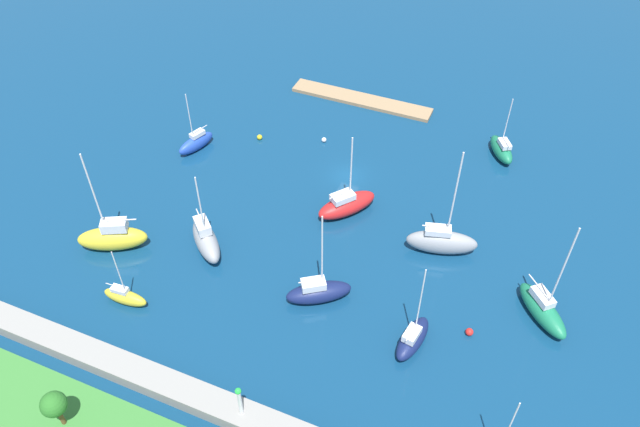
{
  "coord_description": "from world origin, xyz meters",
  "views": [
    {
      "loc": [
        -19.84,
        56.41,
        50.91
      ],
      "look_at": [
        0.0,
        9.13,
        1.5
      ],
      "focal_mm": 34.62,
      "sensor_mm": 36.0,
      "label": 1
    }
  ],
  "objects": [
    {
      "name": "pier_dock",
      "position": [
        4.23,
        -16.58,
        0.25
      ],
      "size": [
        20.91,
        3.07,
        0.5
      ],
      "primitive_type": "cube",
      "color": "#997A56",
      "rests_on": "ground"
    },
    {
      "name": "sailboat_gray_west_end",
      "position": [
        -14.11,
        8.11,
        1.6
      ],
      "size": [
        8.15,
        4.33,
        14.05
      ],
      "rotation": [
        0.0,
        0.0,
        3.41
      ],
      "color": "gray",
      "rests_on": "water"
    },
    {
      "name": "sailboat_green_lone_south",
      "position": [
        -25.79,
        12.95,
        1.23
      ],
      "size": [
        6.58,
        6.88,
        13.1
      ],
      "rotation": [
        0.0,
        0.0,
        2.31
      ],
      "color": "#19724C",
      "rests_on": "water"
    },
    {
      "name": "sailboat_blue_far_north",
      "position": [
        20.56,
        2.59,
        1.1
      ],
      "size": [
        3.33,
        5.79,
        8.73
      ],
      "rotation": [
        0.0,
        0.0,
        1.24
      ],
      "color": "#2347B2",
      "rests_on": "water"
    },
    {
      "name": "sailboat_green_outer_mooring",
      "position": [
        -17.03,
        -11.62,
        1.1
      ],
      "size": [
        4.73,
        5.89,
        8.59
      ],
      "rotation": [
        0.0,
        0.0,
        5.27
      ],
      "color": "#19724C",
      "rests_on": "water"
    },
    {
      "name": "mooring_buoy_red",
      "position": [
        -19.65,
        17.89,
        0.39
      ],
      "size": [
        0.78,
        0.78,
        0.78
      ],
      "primitive_type": "sphere",
      "color": "red",
      "rests_on": "water"
    },
    {
      "name": "water",
      "position": [
        0.0,
        0.0,
        0.0
      ],
      "size": [
        160.0,
        160.0,
        0.0
      ],
      "primitive_type": "plane",
      "color": "navy",
      "rests_on": "ground"
    },
    {
      "name": "sailboat_yellow_inner_mooring",
      "position": [
        13.93,
        27.67,
        0.93
      ],
      "size": [
        4.95,
        1.72,
        7.81
      ],
      "rotation": [
        0.0,
        0.0,
        3.21
      ],
      "color": "yellow",
      "rests_on": "water"
    },
    {
      "name": "mooring_buoy_yellow",
      "position": [
        13.81,
        -2.57,
        0.36
      ],
      "size": [
        0.71,
        0.71,
        0.71
      ],
      "primitive_type": "sphere",
      "color": "yellow",
      "rests_on": "water"
    },
    {
      "name": "sailboat_gray_east_end",
      "position": [
        10.06,
        17.86,
        1.51
      ],
      "size": [
        6.65,
        6.41,
        10.86
      ],
      "rotation": [
        0.0,
        0.0,
        2.39
      ],
      "color": "gray",
      "rests_on": "water"
    },
    {
      "name": "sailboat_navy_mid_basin",
      "position": [
        -4.19,
        19.55,
        1.18
      ],
      "size": [
        6.99,
        5.82,
        11.87
      ],
      "rotation": [
        0.0,
        0.0,
        3.74
      ],
      "color": "#141E4C",
      "rests_on": "water"
    },
    {
      "name": "mooring_buoy_white",
      "position": [
        5.53,
        -5.43,
        0.33
      ],
      "size": [
        0.66,
        0.66,
        0.66
      ],
      "primitive_type": "sphere",
      "color": "white",
      "rests_on": "water"
    },
    {
      "name": "sailboat_yellow_by_breakwater",
      "position": [
        19.69,
        21.65,
        1.63
      ],
      "size": [
        7.98,
        5.72,
        13.38
      ],
      "rotation": [
        0.0,
        0.0,
        0.47
      ],
      "color": "yellow",
      "rests_on": "water"
    },
    {
      "name": "sailboat_red_near_pier",
      "position": [
        -2.2,
        6.28,
        1.3
      ],
      "size": [
        6.76,
        7.63,
        10.9
      ],
      "rotation": [
        0.0,
        0.0,
        4.05
      ],
      "color": "red",
      "rests_on": "water"
    },
    {
      "name": "park_tree_midwest",
      "position": [
        10.55,
        41.17,
        3.97
      ],
      "size": [
        2.22,
        2.22,
        4.25
      ],
      "color": "brown",
      "rests_on": "shoreline_park"
    },
    {
      "name": "sailboat_navy_far_south",
      "position": [
        -14.75,
        21.22,
        1.06
      ],
      "size": [
        2.96,
        5.95,
        10.77
      ],
      "rotation": [
        0.0,
        0.0,
        4.54
      ],
      "color": "#141E4C",
      "rests_on": "water"
    },
    {
      "name": "harbor_beacon",
      "position": [
        -3.33,
        34.61,
        3.67
      ],
      "size": [
        0.56,
        0.56,
        3.73
      ],
      "color": "silver",
      "rests_on": "breakwater"
    },
    {
      "name": "breakwater",
      "position": [
        0.0,
        34.61,
        0.76
      ],
      "size": [
        65.1,
        2.6,
        1.52
      ],
      "primitive_type": "cube",
      "color": "gray",
      "rests_on": "ground"
    }
  ]
}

